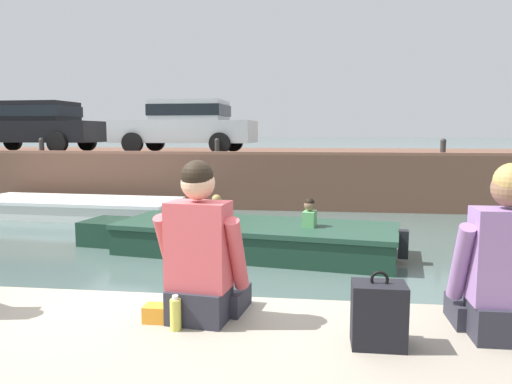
% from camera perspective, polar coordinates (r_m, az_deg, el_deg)
% --- Properties ---
extents(ground_plane, '(400.00, 400.00, 0.00)m').
position_cam_1_polar(ground_plane, '(8.63, 0.49, -7.36)').
color(ground_plane, '#4C605B').
extents(far_quay_wall, '(60.00, 6.00, 1.51)m').
position_cam_1_polar(far_quay_wall, '(16.42, 3.78, 2.08)').
color(far_quay_wall, brown).
rests_on(far_quay_wall, ground).
extents(far_wall_coping, '(60.00, 0.24, 0.08)m').
position_cam_1_polar(far_wall_coping, '(13.50, 3.06, 4.44)').
color(far_wall_coping, brown).
rests_on(far_wall_coping, far_quay_wall).
extents(boat_moored_west_white, '(6.25, 2.17, 0.45)m').
position_cam_1_polar(boat_moored_west_white, '(13.30, -18.93, -1.72)').
color(boat_moored_west_white, white).
rests_on(boat_moored_west_white, ground).
extents(motorboat_passing, '(5.93, 2.48, 1.02)m').
position_cam_1_polar(motorboat_passing, '(8.84, -1.50, -5.21)').
color(motorboat_passing, '#193828').
rests_on(motorboat_passing, ground).
extents(car_leftmost_black, '(4.38, 2.05, 1.54)m').
position_cam_1_polar(car_leftmost_black, '(17.09, -23.99, 7.08)').
color(car_leftmost_black, black).
rests_on(car_leftmost_black, far_quay_wall).
extents(car_left_inner_silver, '(4.21, 2.11, 1.54)m').
position_cam_1_polar(car_left_inner_silver, '(15.16, -7.90, 7.70)').
color(car_left_inner_silver, '#B7BABC').
rests_on(car_left_inner_silver, far_quay_wall).
extents(mooring_bollard_west, '(0.15, 0.15, 0.45)m').
position_cam_1_polar(mooring_bollard_west, '(15.76, -23.31, 4.97)').
color(mooring_bollard_west, '#2D2B28').
rests_on(mooring_bollard_west, far_quay_wall).
extents(mooring_bollard_mid, '(0.15, 0.15, 0.45)m').
position_cam_1_polar(mooring_bollard_mid, '(13.87, -4.46, 5.32)').
color(mooring_bollard_mid, '#2D2B28').
rests_on(mooring_bollard_mid, far_quay_wall).
extents(mooring_bollard_east, '(0.15, 0.15, 0.45)m').
position_cam_1_polar(mooring_bollard_east, '(13.96, 20.60, 4.92)').
color(mooring_bollard_east, '#2D2B28').
rests_on(mooring_bollard_east, far_quay_wall).
extents(person_seated_right, '(0.56, 0.57, 0.97)m').
position_cam_1_polar(person_seated_right, '(3.04, -6.22, -7.54)').
color(person_seated_right, '#282833').
rests_on(person_seated_right, near_quay).
extents(person_seated_middle, '(0.53, 0.52, 0.97)m').
position_cam_1_polar(person_seated_middle, '(3.07, 26.36, -8.07)').
color(person_seated_middle, '#282833').
rests_on(person_seated_middle, near_quay).
extents(bottle_drink, '(0.06, 0.06, 0.20)m').
position_cam_1_polar(bottle_drink, '(2.96, -9.18, -13.61)').
color(bottle_drink, '#CCC64C').
rests_on(bottle_drink, near_quay).
extents(backpack_on_ledge, '(0.28, 0.24, 0.41)m').
position_cam_1_polar(backpack_on_ledge, '(2.78, 13.79, -13.47)').
color(backpack_on_ledge, black).
rests_on(backpack_on_ledge, near_quay).
extents(snack_bag, '(0.18, 0.12, 0.10)m').
position_cam_1_polar(snack_bag, '(3.11, -10.98, -13.47)').
color(snack_bag, orange).
rests_on(snack_bag, near_quay).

